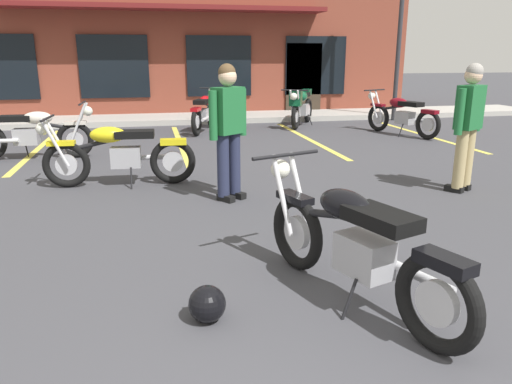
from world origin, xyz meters
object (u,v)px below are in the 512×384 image
object	(u,v)px
motorcycle_red_sportbike	(118,153)
motorcycle_green_cafe_racer	(402,115)
motorcycle_silver_naked	(204,112)
motorcycle_black_cruiser	(301,105)
motorcycle_blue_standard	(32,133)
motorcycle_foreground_classic	(354,243)
person_in_shorts_foreground	(228,124)
helmet_on_pavement	(207,304)
person_in_black_shirt	(468,120)

from	to	relation	value
motorcycle_red_sportbike	motorcycle_green_cafe_racer	bearing A→B (deg)	28.45
motorcycle_silver_naked	motorcycle_green_cafe_racer	distance (m)	4.56
motorcycle_black_cruiser	motorcycle_blue_standard	xyz separation A→B (m)	(-5.80, -2.93, -0.07)
motorcycle_foreground_classic	motorcycle_red_sportbike	distance (m)	4.27
motorcycle_blue_standard	motorcycle_foreground_classic	bearing A→B (deg)	-60.58
motorcycle_red_sportbike	person_in_shorts_foreground	distance (m)	1.78
motorcycle_red_sportbike	motorcycle_silver_naked	world-z (taller)	same
motorcycle_blue_standard	motorcycle_green_cafe_racer	xyz separation A→B (m)	(7.60, 1.10, 0.00)
motorcycle_foreground_classic	person_in_shorts_foreground	world-z (taller)	person_in_shorts_foreground
motorcycle_red_sportbike	person_in_shorts_foreground	xyz separation A→B (m)	(1.39, -1.00, 0.49)
motorcycle_foreground_classic	helmet_on_pavement	size ratio (longest dim) A/B	7.81
motorcycle_foreground_classic	motorcycle_blue_standard	bearing A→B (deg)	119.42
person_in_shorts_foreground	motorcycle_foreground_classic	bearing A→B (deg)	-80.88
motorcycle_green_cafe_racer	motorcycle_red_sportbike	bearing A→B (deg)	-151.55
motorcycle_red_sportbike	motorcycle_blue_standard	bearing A→B (deg)	125.42
motorcycle_silver_naked	person_in_black_shirt	world-z (taller)	person_in_black_shirt
motorcycle_black_cruiser	helmet_on_pavement	size ratio (longest dim) A/B	7.27
motorcycle_black_cruiser	person_in_black_shirt	bearing A→B (deg)	-87.80
motorcycle_black_cruiser	motorcycle_silver_naked	size ratio (longest dim) A/B	0.94
motorcycle_foreground_classic	person_in_shorts_foreground	size ratio (longest dim) A/B	1.21
motorcycle_red_sportbike	helmet_on_pavement	size ratio (longest dim) A/B	8.11
motorcycle_foreground_classic	motorcycle_red_sportbike	size ratio (longest dim) A/B	0.96
motorcycle_black_cruiser	helmet_on_pavement	world-z (taller)	motorcycle_black_cruiser
motorcycle_red_sportbike	motorcycle_black_cruiser	world-z (taller)	same
motorcycle_foreground_classic	motorcycle_blue_standard	size ratio (longest dim) A/B	0.96
motorcycle_foreground_classic	person_in_black_shirt	distance (m)	3.72
motorcycle_blue_standard	motorcycle_red_sportbike	bearing A→B (deg)	-54.58
motorcycle_foreground_classic	motorcycle_silver_naked	xyz separation A→B (m)	(-0.10, 8.66, 0.00)
motorcycle_black_cruiser	motorcycle_silver_naked	xyz separation A→B (m)	(-2.50, -0.30, -0.07)
person_in_shorts_foreground	motorcycle_blue_standard	bearing A→B (deg)	132.76
helmet_on_pavement	motorcycle_black_cruiser	bearing A→B (deg)	68.84
motorcycle_foreground_classic	person_in_shorts_foreground	distance (m)	2.92
person_in_black_shirt	motorcycle_blue_standard	bearing A→B (deg)	150.18
motorcycle_foreground_classic	motorcycle_black_cruiser	distance (m)	9.28
motorcycle_red_sportbike	motorcycle_green_cafe_racer	distance (m)	6.88
motorcycle_silver_naked	motorcycle_foreground_classic	bearing A→B (deg)	-89.36
person_in_black_shirt	person_in_shorts_foreground	size ratio (longest dim) A/B	1.00
person_in_shorts_foreground	helmet_on_pavement	bearing A→B (deg)	-102.22
motorcycle_black_cruiser	motorcycle_silver_naked	bearing A→B (deg)	-173.09
person_in_black_shirt	motorcycle_red_sportbike	bearing A→B (deg)	164.04
motorcycle_foreground_classic	helmet_on_pavement	distance (m)	1.14
person_in_shorts_foreground	helmet_on_pavement	size ratio (longest dim) A/B	6.44
motorcycle_black_cruiser	motorcycle_blue_standard	size ratio (longest dim) A/B	0.90
motorcycle_foreground_classic	motorcycle_blue_standard	xyz separation A→B (m)	(-3.40, 6.03, 0.00)
motorcycle_silver_naked	helmet_on_pavement	xyz separation A→B (m)	(-0.99, -8.72, -0.33)
motorcycle_silver_naked	person_in_shorts_foreground	distance (m)	5.84
person_in_shorts_foreground	motorcycle_red_sportbike	bearing A→B (deg)	144.29
person_in_shorts_foreground	helmet_on_pavement	distance (m)	3.08
motorcycle_blue_standard	person_in_black_shirt	distance (m)	6.99
motorcycle_red_sportbike	helmet_on_pavement	distance (m)	3.99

